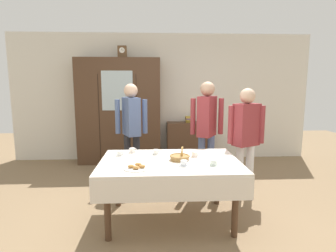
{
  "coord_description": "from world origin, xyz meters",
  "views": [
    {
      "loc": [
        -0.18,
        -3.32,
        1.64
      ],
      "look_at": [
        0.0,
        0.2,
        1.1
      ],
      "focal_mm": 29.12,
      "sensor_mm": 36.0,
      "label": 1
    }
  ],
  "objects_px": {
    "tea_cup_far_right": "(195,155)",
    "pastry_plate": "(137,167)",
    "tea_cup_center": "(156,152)",
    "person_behind_table_left": "(131,124)",
    "bookshelf_low": "(189,141)",
    "book_stack": "(189,119)",
    "tea_cup_mid_left": "(120,153)",
    "person_by_cabinet": "(246,133)",
    "dining_table": "(170,169)",
    "tea_cup_near_right": "(184,164)",
    "bread_basket": "(180,157)",
    "wall_cabinet": "(119,111)",
    "tea_cup_far_left": "(132,151)",
    "spoon_near_left": "(149,156)",
    "tea_cup_mid_right": "(213,163)",
    "person_near_right_end": "(207,124)",
    "mantel_clock": "(122,52)",
    "spoon_near_right": "(201,161)"
  },
  "relations": [
    {
      "from": "tea_cup_far_right",
      "to": "pastry_plate",
      "type": "relative_size",
      "value": 0.46
    },
    {
      "from": "tea_cup_center",
      "to": "person_behind_table_left",
      "type": "distance_m",
      "value": 1.09
    },
    {
      "from": "bookshelf_low",
      "to": "book_stack",
      "type": "xyz_separation_m",
      "value": [
        0.0,
        0.0,
        0.48
      ]
    },
    {
      "from": "tea_cup_center",
      "to": "tea_cup_mid_left",
      "type": "distance_m",
      "value": 0.45
    },
    {
      "from": "person_by_cabinet",
      "to": "dining_table",
      "type": "bearing_deg",
      "value": -150.89
    },
    {
      "from": "tea_cup_near_right",
      "to": "pastry_plate",
      "type": "distance_m",
      "value": 0.52
    },
    {
      "from": "person_by_cabinet",
      "to": "person_behind_table_left",
      "type": "relative_size",
      "value": 0.96
    },
    {
      "from": "bread_basket",
      "to": "person_by_cabinet",
      "type": "relative_size",
      "value": 0.15
    },
    {
      "from": "dining_table",
      "to": "wall_cabinet",
      "type": "bearing_deg",
      "value": 109.16
    },
    {
      "from": "dining_table",
      "to": "tea_cup_far_left",
      "type": "distance_m",
      "value": 0.64
    },
    {
      "from": "spoon_near_left",
      "to": "tea_cup_far_left",
      "type": "bearing_deg",
      "value": 136.12
    },
    {
      "from": "bookshelf_low",
      "to": "book_stack",
      "type": "distance_m",
      "value": 0.48
    },
    {
      "from": "wall_cabinet",
      "to": "bookshelf_low",
      "type": "bearing_deg",
      "value": 1.98
    },
    {
      "from": "tea_cup_far_right",
      "to": "tea_cup_near_right",
      "type": "relative_size",
      "value": 1.0
    },
    {
      "from": "bookshelf_low",
      "to": "tea_cup_far_right",
      "type": "xyz_separation_m",
      "value": [
        -0.24,
        -2.46,
        0.36
      ]
    },
    {
      "from": "wall_cabinet",
      "to": "tea_cup_mid_right",
      "type": "relative_size",
      "value": 16.62
    },
    {
      "from": "wall_cabinet",
      "to": "person_near_right_end",
      "type": "xyz_separation_m",
      "value": [
        1.54,
        -1.49,
        -0.06
      ]
    },
    {
      "from": "book_stack",
      "to": "bread_basket",
      "type": "relative_size",
      "value": 0.84
    },
    {
      "from": "tea_cup_mid_left",
      "to": "person_by_cabinet",
      "type": "relative_size",
      "value": 0.08
    },
    {
      "from": "spoon_near_left",
      "to": "mantel_clock",
      "type": "bearing_deg",
      "value": 103.17
    },
    {
      "from": "bookshelf_low",
      "to": "spoon_near_right",
      "type": "relative_size",
      "value": 7.82
    },
    {
      "from": "tea_cup_mid_left",
      "to": "person_near_right_end",
      "type": "height_order",
      "value": "person_near_right_end"
    },
    {
      "from": "book_stack",
      "to": "tea_cup_near_right",
      "type": "bearing_deg",
      "value": -98.35
    },
    {
      "from": "book_stack",
      "to": "tea_cup_near_right",
      "type": "xyz_separation_m",
      "value": [
        -0.42,
        -2.83,
        -0.12
      ]
    },
    {
      "from": "pastry_plate",
      "to": "person_by_cabinet",
      "type": "bearing_deg",
      "value": 30.97
    },
    {
      "from": "book_stack",
      "to": "tea_cup_far_left",
      "type": "height_order",
      "value": "book_stack"
    },
    {
      "from": "spoon_near_left",
      "to": "person_by_cabinet",
      "type": "xyz_separation_m",
      "value": [
        1.36,
        0.41,
        0.21
      ]
    },
    {
      "from": "pastry_plate",
      "to": "spoon_near_right",
      "type": "relative_size",
      "value": 2.35
    },
    {
      "from": "person_by_cabinet",
      "to": "tea_cup_near_right",
      "type": "bearing_deg",
      "value": -139.91
    },
    {
      "from": "tea_cup_near_right",
      "to": "tea_cup_mid_right",
      "type": "distance_m",
      "value": 0.33
    },
    {
      "from": "mantel_clock",
      "to": "spoon_near_left",
      "type": "relative_size",
      "value": 2.02
    },
    {
      "from": "tea_cup_mid_right",
      "to": "person_behind_table_left",
      "type": "bearing_deg",
      "value": 124.09
    },
    {
      "from": "mantel_clock",
      "to": "tea_cup_center",
      "type": "height_order",
      "value": "mantel_clock"
    },
    {
      "from": "tea_cup_far_left",
      "to": "spoon_near_left",
      "type": "relative_size",
      "value": 1.09
    },
    {
      "from": "bread_basket",
      "to": "person_by_cabinet",
      "type": "xyz_separation_m",
      "value": [
        0.99,
        0.58,
        0.18
      ]
    },
    {
      "from": "tea_cup_mid_left",
      "to": "bread_basket",
      "type": "relative_size",
      "value": 0.54
    },
    {
      "from": "book_stack",
      "to": "person_by_cabinet",
      "type": "bearing_deg",
      "value": -74.9
    },
    {
      "from": "bread_basket",
      "to": "spoon_near_left",
      "type": "height_order",
      "value": "bread_basket"
    },
    {
      "from": "mantel_clock",
      "to": "tea_cup_near_right",
      "type": "relative_size",
      "value": 1.85
    },
    {
      "from": "tea_cup_far_right",
      "to": "tea_cup_far_left",
      "type": "bearing_deg",
      "value": 162.89
    },
    {
      "from": "tea_cup_center",
      "to": "bread_basket",
      "type": "relative_size",
      "value": 0.54
    },
    {
      "from": "bookshelf_low",
      "to": "tea_cup_near_right",
      "type": "relative_size",
      "value": 7.16
    },
    {
      "from": "tea_cup_far_right",
      "to": "mantel_clock",
      "type": "bearing_deg",
      "value": 115.06
    },
    {
      "from": "mantel_clock",
      "to": "tea_cup_center",
      "type": "xyz_separation_m",
      "value": [
        0.65,
        -2.27,
        -1.51
      ]
    },
    {
      "from": "tea_cup_far_left",
      "to": "person_by_cabinet",
      "type": "height_order",
      "value": "person_by_cabinet"
    },
    {
      "from": "spoon_near_right",
      "to": "tea_cup_center",
      "type": "bearing_deg",
      "value": 147.18
    },
    {
      "from": "tea_cup_center",
      "to": "person_near_right_end",
      "type": "distance_m",
      "value": 1.15
    },
    {
      "from": "wall_cabinet",
      "to": "pastry_plate",
      "type": "xyz_separation_m",
      "value": [
        0.53,
        -2.86,
        -0.32
      ]
    },
    {
      "from": "tea_cup_far_right",
      "to": "tea_cup_far_left",
      "type": "xyz_separation_m",
      "value": [
        -0.79,
        0.24,
        0.0
      ]
    },
    {
      "from": "person_near_right_end",
      "to": "tea_cup_mid_left",
      "type": "bearing_deg",
      "value": -147.11
    }
  ]
}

